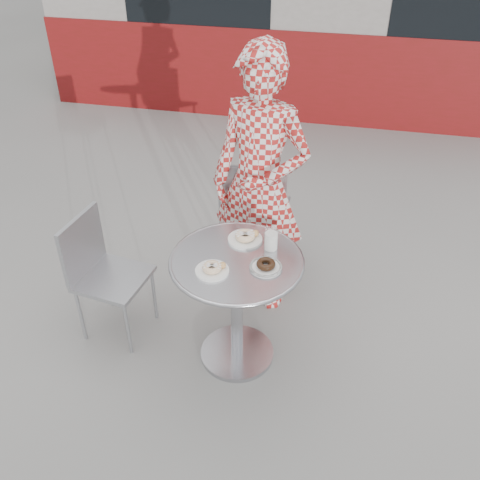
% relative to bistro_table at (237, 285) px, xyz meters
% --- Properties ---
extents(ground, '(60.00, 60.00, 0.00)m').
position_rel_bistro_table_xyz_m(ground, '(-0.03, 0.00, -0.56)').
color(ground, gray).
rests_on(ground, ground).
extents(bistro_table, '(0.73, 0.73, 0.74)m').
position_rel_bistro_table_xyz_m(bistro_table, '(0.00, 0.00, 0.00)').
color(bistro_table, silver).
rests_on(bistro_table, ground).
extents(chair_far, '(0.45, 0.46, 0.92)m').
position_rel_bistro_table_xyz_m(chair_far, '(-0.06, 0.89, -0.28)').
color(chair_far, '#9EA0A5').
rests_on(chair_far, ground).
extents(chair_left, '(0.44, 0.44, 0.81)m').
position_rel_bistro_table_xyz_m(chair_left, '(-0.79, 0.07, -0.31)').
color(chair_left, '#9EA0A5').
rests_on(chair_left, ground).
extents(seated_person, '(0.71, 0.56, 1.72)m').
position_rel_bistro_table_xyz_m(seated_person, '(0.01, 0.60, 0.30)').
color(seated_person, '#A31B19').
rests_on(seated_person, ground).
extents(plate_far, '(0.19, 0.19, 0.05)m').
position_rel_bistro_table_xyz_m(plate_far, '(0.01, 0.18, 0.20)').
color(plate_far, white).
rests_on(plate_far, bistro_table).
extents(plate_near, '(0.18, 0.18, 0.05)m').
position_rel_bistro_table_xyz_m(plate_near, '(-0.10, -0.12, 0.20)').
color(plate_near, white).
rests_on(plate_near, bistro_table).
extents(plate_checker, '(0.17, 0.17, 0.05)m').
position_rel_bistro_table_xyz_m(plate_checker, '(0.16, -0.04, 0.19)').
color(plate_checker, white).
rests_on(plate_checker, bistro_table).
extents(milk_cup, '(0.08, 0.08, 0.12)m').
position_rel_bistro_table_xyz_m(milk_cup, '(0.16, 0.14, 0.24)').
color(milk_cup, white).
rests_on(milk_cup, bistro_table).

